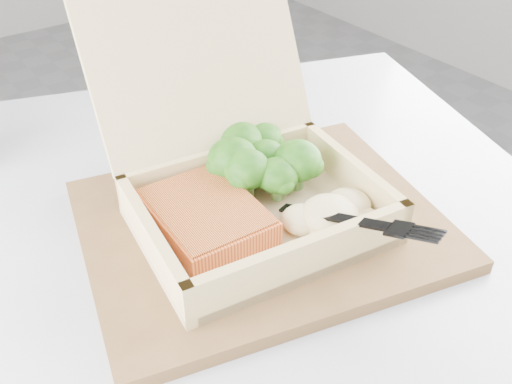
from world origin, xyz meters
TOP-DOWN VIEW (x-y plane):
  - floor at (0.00, 0.00)m, footprint 4.00×4.00m
  - cafe_table at (0.09, -0.61)m, footprint 0.93×0.93m
  - serving_tray at (0.13, -0.62)m, footprint 0.39×0.34m
  - takeout_container at (0.13, -0.59)m, footprint 0.25×0.28m
  - salmon_fillet at (0.07, -0.61)m, footprint 0.09×0.12m
  - broccoli_pile at (0.16, -0.58)m, footprint 0.12×0.12m
  - mashed_potatoes at (0.17, -0.68)m, footprint 0.09×0.08m
  - plastic_fork at (0.15, -0.67)m, footprint 0.06×0.16m
  - receipt at (0.23, -0.47)m, footprint 0.12×0.15m

SIDE VIEW (x-z plane):
  - floor at x=0.00m, z-range 0.00..0.00m
  - cafe_table at x=0.09m, z-range 0.17..0.87m
  - receipt at x=0.23m, z-range 0.70..0.70m
  - serving_tray at x=0.13m, z-range 0.70..0.72m
  - salmon_fillet at x=0.07m, z-range 0.73..0.75m
  - mashed_potatoes at x=0.17m, z-range 0.73..0.76m
  - broccoli_pile at x=0.16m, z-range 0.73..0.77m
  - plastic_fork at x=0.15m, z-range 0.74..0.77m
  - takeout_container at x=0.13m, z-range 0.67..0.86m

